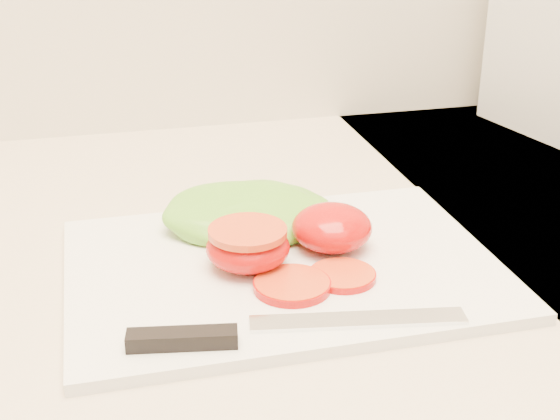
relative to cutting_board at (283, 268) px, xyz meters
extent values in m
cube|color=beige|center=(0.02, 0.10, -0.02)|extent=(3.92, 0.65, 0.03)
cube|color=white|center=(0.00, 0.00, 0.00)|extent=(0.36, 0.26, 0.01)
ellipsoid|color=red|center=(0.05, 0.02, 0.02)|extent=(0.07, 0.07, 0.04)
ellipsoid|color=red|center=(-0.03, 0.00, 0.02)|extent=(0.07, 0.07, 0.04)
cylinder|color=#B52918|center=(-0.03, 0.00, 0.04)|extent=(0.07, 0.07, 0.01)
cylinder|color=#E1501A|center=(0.00, -0.04, 0.01)|extent=(0.06, 0.06, 0.01)
cylinder|color=#E1501A|center=(0.04, -0.04, 0.01)|extent=(0.05, 0.05, 0.01)
ellipsoid|color=#67B730|center=(-0.02, 0.08, 0.02)|extent=(0.17, 0.12, 0.03)
cube|color=silver|center=(0.03, -0.10, 0.01)|extent=(0.16, 0.05, 0.00)
cube|color=black|center=(-0.10, -0.10, 0.01)|extent=(0.08, 0.03, 0.01)
camera|label=1|loc=(-0.15, -0.57, 0.32)|focal=50.00mm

